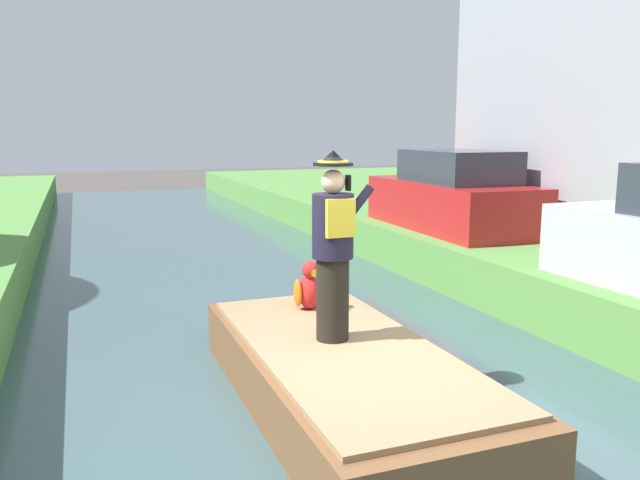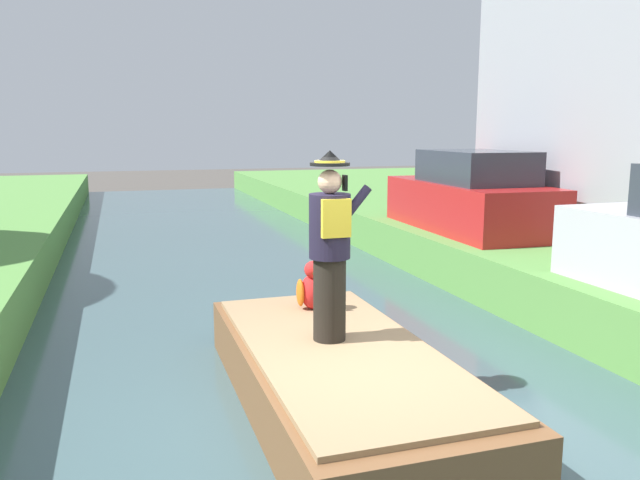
{
  "view_description": "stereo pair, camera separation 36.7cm",
  "coord_description": "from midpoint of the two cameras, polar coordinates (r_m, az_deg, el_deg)",
  "views": [
    {
      "loc": [
        -2.28,
        -4.94,
        2.75
      ],
      "look_at": [
        0.05,
        1.15,
        1.61
      ],
      "focal_mm": 35.5,
      "sensor_mm": 36.0,
      "label": 1
    },
    {
      "loc": [
        -1.93,
        -5.06,
        2.75
      ],
      "look_at": [
        0.05,
        1.15,
        1.61
      ],
      "focal_mm": 35.5,
      "sensor_mm": 36.0,
      "label": 2
    }
  ],
  "objects": [
    {
      "name": "parrot_plush",
      "position": [
        7.28,
        -2.4,
        -4.37
      ],
      "size": [
        0.36,
        0.34,
        0.57
      ],
      "color": "red",
      "rests_on": "boat"
    },
    {
      "name": "person_pirate",
      "position": [
        6.08,
        -0.51,
        -0.65
      ],
      "size": [
        0.61,
        0.42,
        1.85
      ],
      "rotation": [
        0.0,
        0.0,
        -0.24
      ],
      "color": "black",
      "rests_on": "boat"
    },
    {
      "name": "ground_plane",
      "position": [
        6.08,
        1.78,
        -16.95
      ],
      "size": [
        80.0,
        80.0,
        0.0
      ],
      "primitive_type": "plane",
      "color": "#4C4742"
    },
    {
      "name": "parked_car_red",
      "position": [
        12.37,
        11.01,
        3.92
      ],
      "size": [
        1.81,
        4.04,
        1.5
      ],
      "color": "red",
      "rests_on": "grass_bank_far"
    },
    {
      "name": "canal_water",
      "position": [
        6.06,
        1.78,
        -16.53
      ],
      "size": [
        6.35,
        48.0,
        0.1
      ],
      "primitive_type": "cube",
      "color": "#3D565B",
      "rests_on": "ground"
    },
    {
      "name": "boat",
      "position": [
        6.24,
        0.41,
        -12.18
      ],
      "size": [
        1.81,
        4.2,
        0.61
      ],
      "color": "brown",
      "rests_on": "canal_water"
    }
  ]
}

